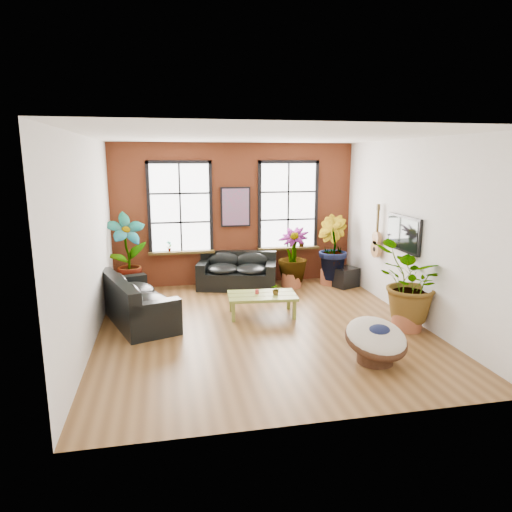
% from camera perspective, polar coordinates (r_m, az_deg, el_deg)
% --- Properties ---
extents(room, '(6.04, 6.54, 3.54)m').
position_cam_1_polar(room, '(8.39, 0.61, 2.68)').
color(room, brown).
rests_on(room, ground).
extents(sofa_back, '(2.06, 1.38, 0.87)m').
position_cam_1_polar(sofa_back, '(11.22, -2.34, -1.99)').
color(sofa_back, black).
rests_on(sofa_back, ground).
extents(sofa_left, '(1.64, 2.44, 0.89)m').
position_cam_1_polar(sofa_left, '(9.18, -14.88, -5.52)').
color(sofa_left, black).
rests_on(sofa_left, ground).
extents(coffee_table, '(1.42, 0.89, 0.53)m').
position_cam_1_polar(coffee_table, '(9.23, 0.76, -5.12)').
color(coffee_table, olive).
rests_on(coffee_table, ground).
extents(papasan_chair, '(1.13, 1.14, 0.73)m').
position_cam_1_polar(papasan_chair, '(7.41, 14.79, -10.06)').
color(papasan_chair, '#3E2416').
rests_on(papasan_chair, ground).
extents(poster, '(0.74, 0.06, 0.98)m').
position_cam_1_polar(poster, '(11.33, -2.57, 6.15)').
color(poster, black).
rests_on(poster, room).
extents(tv_wall_unit, '(0.13, 1.86, 1.20)m').
position_cam_1_polar(tv_wall_unit, '(9.86, 16.98, 2.35)').
color(tv_wall_unit, black).
rests_on(tv_wall_unit, room).
extents(media_box, '(0.72, 0.67, 0.48)m').
position_cam_1_polar(media_box, '(11.53, 11.06, -2.61)').
color(media_box, black).
rests_on(media_box, ground).
extents(pot_back_left, '(0.65, 0.65, 0.39)m').
position_cam_1_polar(pot_back_left, '(11.03, -15.59, -3.76)').
color(pot_back_left, '#9B5132').
rests_on(pot_back_left, ground).
extents(pot_back_right, '(0.65, 0.65, 0.37)m').
position_cam_1_polar(pot_back_right, '(11.70, 9.30, -2.59)').
color(pot_back_right, '#9B5132').
rests_on(pot_back_right, ground).
extents(pot_right_wall, '(0.56, 0.56, 0.40)m').
position_cam_1_polar(pot_right_wall, '(9.00, 18.33, -7.45)').
color(pot_right_wall, '#9B5132').
rests_on(pot_right_wall, ground).
extents(pot_mid, '(0.62, 0.62, 0.36)m').
position_cam_1_polar(pot_mid, '(11.34, 4.45, -2.97)').
color(pot_mid, '#9B5132').
rests_on(pot_mid, ground).
extents(floor_plant_back_left, '(1.09, 0.91, 1.78)m').
position_cam_1_polar(floor_plant_back_left, '(10.87, -15.82, 0.58)').
color(floor_plant_back_left, '#124111').
rests_on(floor_plant_back_left, ground).
extents(floor_plant_back_right, '(0.87, 1.00, 1.59)m').
position_cam_1_polar(floor_plant_back_right, '(11.56, 9.39, 1.08)').
color(floor_plant_back_right, '#124111').
rests_on(floor_plant_back_right, ground).
extents(floor_plant_right_wall, '(1.76, 1.72, 1.48)m').
position_cam_1_polar(floor_plant_right_wall, '(8.79, 18.81, -3.19)').
color(floor_plant_right_wall, '#124111').
rests_on(floor_plant_right_wall, ground).
extents(floor_plant_mid, '(1.04, 1.04, 1.32)m').
position_cam_1_polar(floor_plant_mid, '(11.24, 4.63, 0.15)').
color(floor_plant_mid, '#124111').
rests_on(floor_plant_mid, ground).
extents(table_plant, '(0.24, 0.22, 0.23)m').
position_cam_1_polar(table_plant, '(9.18, 2.53, -4.15)').
color(table_plant, '#124111').
rests_on(table_plant, coffee_table).
extents(sill_plant_left, '(0.17, 0.17, 0.27)m').
position_cam_1_polar(sill_plant_left, '(11.28, -10.80, 1.22)').
color(sill_plant_left, '#124111').
rests_on(sill_plant_left, room).
extents(sill_plant_right, '(0.19, 0.19, 0.27)m').
position_cam_1_polar(sill_plant_right, '(11.78, 5.71, 1.83)').
color(sill_plant_right, '#124111').
rests_on(sill_plant_right, room).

